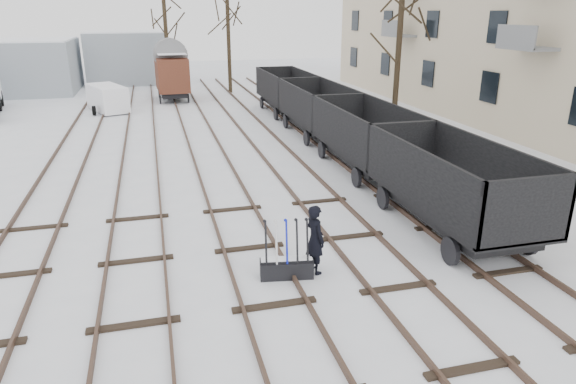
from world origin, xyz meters
name	(u,v)px	position (x,y,z in m)	size (l,w,h in m)	color
ground	(274,306)	(0.00, 0.00, 0.00)	(120.00, 120.00, 0.00)	white
tracks	(207,150)	(0.00, 13.67, 0.07)	(13.90, 52.00, 0.16)	black
shed_left	(9,66)	(-13.00, 36.00, 2.05)	(10.00, 8.00, 4.10)	#949EA6
shed_right	(129,57)	(-4.00, 40.00, 2.25)	(7.00, 6.00, 4.50)	#949EA6
ground_frame	(287,267)	(0.60, 1.22, 0.28)	(1.35, 0.61, 1.49)	black
worker	(315,239)	(1.35, 1.32, 0.89)	(0.65, 0.42, 1.78)	black
freight_wagon_a	(450,198)	(6.00, 2.84, 1.00)	(2.56, 6.39, 2.61)	black
freight_wagon_b	(365,146)	(6.00, 9.24, 1.00)	(2.56, 6.39, 2.61)	black
freight_wagon_c	(317,116)	(6.00, 15.64, 1.00)	(2.56, 6.39, 2.61)	black
freight_wagon_d	(286,97)	(6.00, 22.04, 1.00)	(2.56, 6.39, 2.61)	black
box_van_wagon	(172,73)	(-0.74, 29.00, 1.98)	(2.50, 4.53, 3.40)	black
panel_van	(107,98)	(-5.05, 25.47, 0.87)	(2.89, 4.14, 1.68)	white
tree_near	(397,68)	(10.21, 15.27, 3.36)	(0.30, 0.30, 6.72)	black
tree_far_left	(167,47)	(-0.80, 32.58, 3.50)	(0.30, 0.30, 7.00)	black
tree_far_right	(229,45)	(3.88, 31.67, 3.68)	(0.30, 0.30, 7.36)	black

